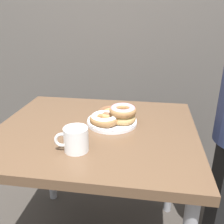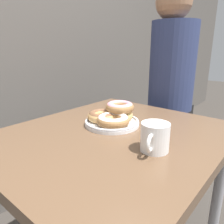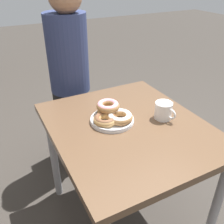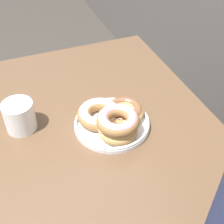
# 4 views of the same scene
# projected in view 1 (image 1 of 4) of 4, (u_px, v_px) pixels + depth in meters

# --- Properties ---
(wall_back) EXTENTS (8.00, 0.05, 2.60)m
(wall_back) POSITION_uv_depth(u_px,v_px,m) (120.00, 4.00, 1.74)
(wall_back) COLOR #56514C
(wall_back) RESTS_ON ground_plane
(dining_table) EXTENTS (0.93, 0.80, 0.75)m
(dining_table) POSITION_uv_depth(u_px,v_px,m) (96.00, 145.00, 1.20)
(dining_table) COLOR brown
(dining_table) RESTS_ON ground_plane
(donut_plate) EXTENTS (0.26, 0.24, 0.09)m
(donut_plate) POSITION_uv_depth(u_px,v_px,m) (114.00, 116.00, 1.20)
(donut_plate) COLOR white
(donut_plate) RESTS_ON dining_table
(coffee_mug) EXTENTS (0.13, 0.10, 0.10)m
(coffee_mug) POSITION_uv_depth(u_px,v_px,m) (75.00, 139.00, 0.96)
(coffee_mug) COLOR white
(coffee_mug) RESTS_ON dining_table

